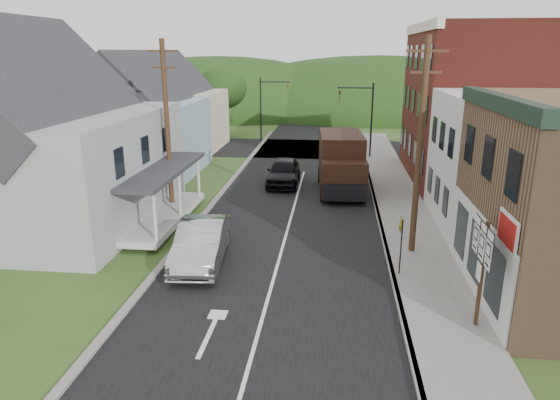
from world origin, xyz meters
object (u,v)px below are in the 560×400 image
(silver_sedan, at_px, (201,243))
(route_sign_cluster, at_px, (482,259))
(delivery_van, at_px, (341,163))
(warning_sign, at_px, (401,237))
(dark_sedan, at_px, (283,172))

(silver_sedan, xyz_separation_m, route_sign_cluster, (9.83, -4.05, 1.51))
(delivery_van, height_order, warning_sign, delivery_van)
(warning_sign, bearing_deg, dark_sedan, 135.49)
(dark_sedan, xyz_separation_m, delivery_van, (3.70, -1.31, 0.95))
(warning_sign, bearing_deg, silver_sedan, -161.88)
(silver_sedan, xyz_separation_m, dark_sedan, (2.02, 12.89, -0.02))
(dark_sedan, height_order, warning_sign, warning_sign)
(dark_sedan, bearing_deg, warning_sign, -66.92)
(dark_sedan, xyz_separation_m, warning_sign, (5.89, -13.39, 0.80))
(delivery_van, xyz_separation_m, warning_sign, (2.19, -12.08, -0.15))
(silver_sedan, distance_m, delivery_van, 12.95)
(delivery_van, height_order, route_sign_cluster, route_sign_cluster)
(silver_sedan, xyz_separation_m, delivery_van, (5.72, 11.58, 0.93))
(delivery_van, bearing_deg, route_sign_cluster, -79.12)
(delivery_van, bearing_deg, dark_sedan, 156.61)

